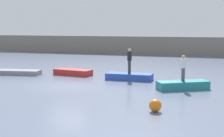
{
  "coord_description": "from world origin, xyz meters",
  "views": [
    {
      "loc": [
        9.56,
        -20.1,
        3.98
      ],
      "look_at": [
        1.95,
        3.94,
        0.74
      ],
      "focal_mm": 53.5,
      "sensor_mm": 36.0,
      "label": 1
    }
  ],
  "objects_px": {
    "rowboat_blue": "(129,77)",
    "mooring_buoy": "(155,106)",
    "person_white_shirt": "(183,67)",
    "rowboat_red": "(73,72)",
    "rowboat_teal": "(183,85)",
    "person_dark_shirt": "(129,60)",
    "rowboat_grey": "(17,72)"
  },
  "relations": [
    {
      "from": "person_dark_shirt",
      "to": "rowboat_red",
      "type": "bearing_deg",
      "value": 169.39
    },
    {
      "from": "person_white_shirt",
      "to": "rowboat_red",
      "type": "bearing_deg",
      "value": 158.97
    },
    {
      "from": "rowboat_grey",
      "to": "rowboat_teal",
      "type": "height_order",
      "value": "rowboat_teal"
    },
    {
      "from": "rowboat_blue",
      "to": "rowboat_teal",
      "type": "xyz_separation_m",
      "value": [
        4.16,
        -2.58,
        0.02
      ]
    },
    {
      "from": "rowboat_grey",
      "to": "mooring_buoy",
      "type": "distance_m",
      "value": 15.54
    },
    {
      "from": "rowboat_red",
      "to": "person_white_shirt",
      "type": "bearing_deg",
      "value": -12.11
    },
    {
      "from": "rowboat_red",
      "to": "mooring_buoy",
      "type": "relative_size",
      "value": 5.28
    },
    {
      "from": "rowboat_red",
      "to": "rowboat_blue",
      "type": "distance_m",
      "value": 5.06
    },
    {
      "from": "rowboat_grey",
      "to": "person_dark_shirt",
      "type": "relative_size",
      "value": 2.11
    },
    {
      "from": "person_dark_shirt",
      "to": "mooring_buoy",
      "type": "xyz_separation_m",
      "value": [
        3.49,
        -8.61,
        -1.22
      ]
    },
    {
      "from": "rowboat_blue",
      "to": "person_dark_shirt",
      "type": "height_order",
      "value": "person_dark_shirt"
    },
    {
      "from": "rowboat_blue",
      "to": "rowboat_red",
      "type": "bearing_deg",
      "value": 169.57
    },
    {
      "from": "rowboat_red",
      "to": "rowboat_teal",
      "type": "relative_size",
      "value": 0.96
    },
    {
      "from": "rowboat_red",
      "to": "rowboat_blue",
      "type": "height_order",
      "value": "rowboat_blue"
    },
    {
      "from": "rowboat_grey",
      "to": "mooring_buoy",
      "type": "height_order",
      "value": "mooring_buoy"
    },
    {
      "from": "rowboat_grey",
      "to": "rowboat_red",
      "type": "distance_m",
      "value": 4.68
    },
    {
      "from": "mooring_buoy",
      "to": "person_white_shirt",
      "type": "bearing_deg",
      "value": 83.69
    },
    {
      "from": "person_white_shirt",
      "to": "mooring_buoy",
      "type": "distance_m",
      "value": 6.18
    },
    {
      "from": "rowboat_grey",
      "to": "person_white_shirt",
      "type": "bearing_deg",
      "value": -18.59
    },
    {
      "from": "person_dark_shirt",
      "to": "rowboat_grey",
      "type": "bearing_deg",
      "value": -179.18
    },
    {
      "from": "rowboat_red",
      "to": "mooring_buoy",
      "type": "height_order",
      "value": "mooring_buoy"
    },
    {
      "from": "rowboat_blue",
      "to": "person_white_shirt",
      "type": "height_order",
      "value": "person_white_shirt"
    },
    {
      "from": "rowboat_red",
      "to": "mooring_buoy",
      "type": "distance_m",
      "value": 12.76
    },
    {
      "from": "person_white_shirt",
      "to": "person_dark_shirt",
      "type": "xyz_separation_m",
      "value": [
        -4.16,
        2.58,
        0.07
      ]
    },
    {
      "from": "rowboat_blue",
      "to": "mooring_buoy",
      "type": "height_order",
      "value": "mooring_buoy"
    },
    {
      "from": "rowboat_grey",
      "to": "rowboat_blue",
      "type": "distance_m",
      "value": 9.54
    },
    {
      "from": "person_dark_shirt",
      "to": "mooring_buoy",
      "type": "bearing_deg",
      "value": -67.94
    },
    {
      "from": "rowboat_grey",
      "to": "rowboat_teal",
      "type": "xyz_separation_m",
      "value": [
        13.69,
        -2.44,
        0.08
      ]
    },
    {
      "from": "rowboat_red",
      "to": "person_dark_shirt",
      "type": "height_order",
      "value": "person_dark_shirt"
    },
    {
      "from": "rowboat_red",
      "to": "rowboat_blue",
      "type": "bearing_deg",
      "value": -1.69
    },
    {
      "from": "rowboat_teal",
      "to": "mooring_buoy",
      "type": "relative_size",
      "value": 5.49
    },
    {
      "from": "person_dark_shirt",
      "to": "rowboat_teal",
      "type": "bearing_deg",
      "value": -31.82
    }
  ]
}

